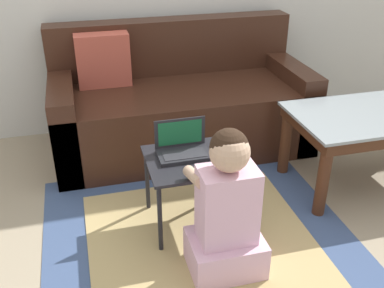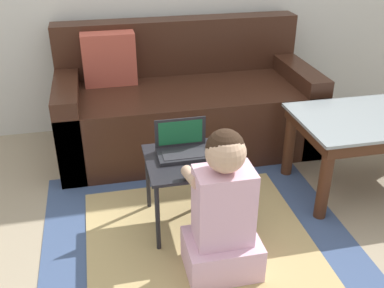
# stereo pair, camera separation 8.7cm
# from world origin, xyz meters

# --- Properties ---
(ground_plane) EXTENTS (16.00, 16.00, 0.00)m
(ground_plane) POSITION_xyz_m (0.00, 0.00, 0.00)
(ground_plane) COLOR gray
(area_rug) EXTENTS (1.63, 1.63, 0.01)m
(area_rug) POSITION_xyz_m (-0.02, -0.14, 0.00)
(area_rug) COLOR #3D517A
(area_rug) RESTS_ON ground_plane
(couch) EXTENTS (1.78, 0.83, 0.86)m
(couch) POSITION_xyz_m (0.13, 1.00, 0.31)
(couch) COLOR #381E14
(couch) RESTS_ON ground_plane
(coffee_table) EXTENTS (1.01, 0.59, 0.49)m
(coffee_table) POSITION_xyz_m (1.15, 0.19, 0.41)
(coffee_table) COLOR gray
(coffee_table) RESTS_ON ground_plane
(laptop_desk) EXTENTS (0.48, 0.42, 0.41)m
(laptop_desk) POSITION_xyz_m (-0.02, 0.06, 0.36)
(laptop_desk) COLOR black
(laptop_desk) RESTS_ON ground_plane
(laptop) EXTENTS (0.28, 0.17, 0.18)m
(laptop) POSITION_xyz_m (-0.06, 0.11, 0.44)
(laptop) COLOR #232328
(laptop) RESTS_ON laptop_desk
(computer_mouse) EXTENTS (0.08, 0.10, 0.04)m
(computer_mouse) POSITION_xyz_m (0.14, 0.05, 0.43)
(computer_mouse) COLOR black
(computer_mouse) RESTS_ON laptop_desk
(person_seated) EXTENTS (0.35, 0.38, 0.76)m
(person_seated) POSITION_xyz_m (0.04, -0.33, 0.34)
(person_seated) COLOR #E5B2CC
(person_seated) RESTS_ON ground_plane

